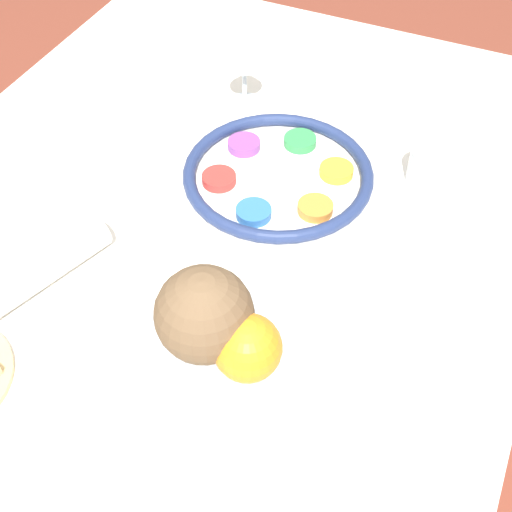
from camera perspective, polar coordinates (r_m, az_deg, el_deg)
ground_plane at (r=1.63m, az=-4.78°, el=-19.33°), size 8.00×8.00×0.00m
dining_table at (r=1.29m, az=-5.81°, el=-12.76°), size 1.54×0.97×0.75m
seder_plate at (r=1.11m, az=1.77°, el=6.43°), size 0.30×0.30×0.03m
wine_glass at (r=1.23m, az=-0.95°, el=15.74°), size 0.06×0.06×0.14m
fruit_stand at (r=0.80m, az=-2.46°, el=-8.01°), size 0.19×0.19×0.11m
orange_fruit at (r=0.74m, az=-0.68°, el=-7.35°), size 0.07×0.07×0.07m
coconut at (r=0.74m, az=-4.17°, el=-4.69°), size 0.11×0.11×0.11m
napkin_roll at (r=1.01m, az=-16.58°, el=-0.89°), size 0.20×0.11×0.05m
cup_near at (r=1.14m, az=13.80°, el=6.93°), size 0.07×0.07×0.06m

